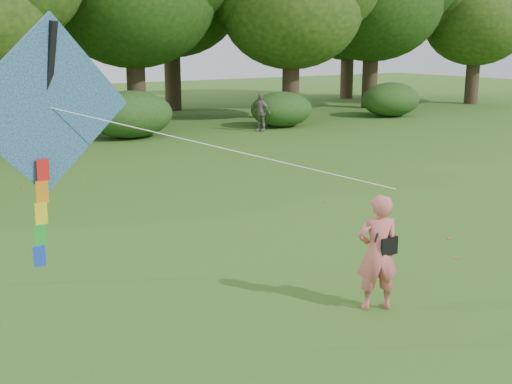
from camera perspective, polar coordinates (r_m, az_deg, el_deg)
ground at (r=9.79m, az=12.79°, el=-9.95°), size 100.00×100.00×0.00m
man_kite_flyer at (r=9.38m, az=10.75°, el=-5.31°), size 0.74×0.62×1.71m
bystander_right at (r=27.53m, az=0.41°, el=7.08°), size 0.76×1.02×1.61m
crossbody_bag at (r=9.40m, az=11.42°, el=-4.57°), size 0.43×0.20×0.69m
flying_kite at (r=7.80m, az=-17.96°, el=6.81°), size 5.51×1.44×2.96m
shrub_band at (r=24.70m, az=-18.96°, el=5.76°), size 39.15×3.22×1.88m
fallen_leaves at (r=14.57m, az=6.05°, el=-1.89°), size 7.74×13.21×0.01m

